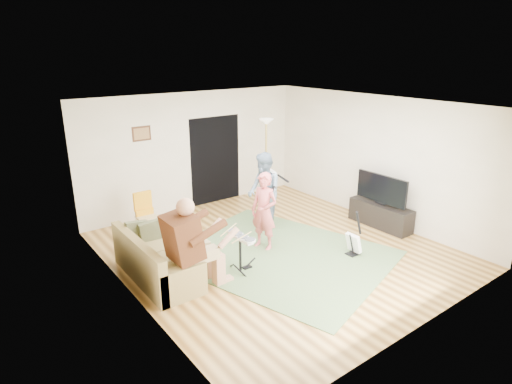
# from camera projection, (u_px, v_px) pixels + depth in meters

# --- Properties ---
(floor) EXTENTS (6.00, 6.00, 0.00)m
(floor) POSITION_uv_depth(u_px,v_px,m) (276.00, 250.00, 8.06)
(floor) COLOR brown
(floor) RESTS_ON ground
(walls) EXTENTS (5.50, 6.00, 2.70)m
(walls) POSITION_uv_depth(u_px,v_px,m) (277.00, 181.00, 7.63)
(walls) COLOR silver
(walls) RESTS_ON floor
(ceiling) EXTENTS (6.00, 6.00, 0.00)m
(ceiling) POSITION_uv_depth(u_px,v_px,m) (278.00, 105.00, 7.21)
(ceiling) COLOR white
(ceiling) RESTS_ON walls
(window_blinds) EXTENTS (0.00, 2.05, 2.05)m
(window_blinds) POSITION_uv_depth(u_px,v_px,m) (122.00, 198.00, 6.16)
(window_blinds) COLOR brown
(window_blinds) RESTS_ON walls
(doorway) EXTENTS (2.10, 0.00, 2.10)m
(doorway) POSITION_uv_depth(u_px,v_px,m) (215.00, 160.00, 10.31)
(doorway) COLOR black
(doorway) RESTS_ON walls
(picture_frame) EXTENTS (0.42, 0.03, 0.32)m
(picture_frame) POSITION_uv_depth(u_px,v_px,m) (141.00, 134.00, 9.01)
(picture_frame) COLOR #3F2314
(picture_frame) RESTS_ON walls
(area_rug) EXTENTS (3.99, 4.46, 0.02)m
(area_rug) POSITION_uv_depth(u_px,v_px,m) (279.00, 255.00, 7.84)
(area_rug) COLOR #516F44
(area_rug) RESTS_ON floor
(sofa) EXTENTS (0.78, 1.89, 0.77)m
(sofa) POSITION_uv_depth(u_px,v_px,m) (153.00, 265.00, 6.97)
(sofa) COLOR #95814A
(sofa) RESTS_ON floor
(drummer) EXTENTS (0.99, 0.55, 1.52)m
(drummer) POSITION_uv_depth(u_px,v_px,m) (195.00, 253.00, 6.62)
(drummer) COLOR #572D18
(drummer) RESTS_ON sofa
(drum_kit) EXTENTS (0.37, 0.66, 0.68)m
(drum_kit) POSITION_uv_depth(u_px,v_px,m) (240.00, 255.00, 7.20)
(drum_kit) COLOR black
(drum_kit) RESTS_ON floor
(singer) EXTENTS (0.50, 0.62, 1.48)m
(singer) POSITION_uv_depth(u_px,v_px,m) (264.00, 211.00, 7.92)
(singer) COLOR #CF5A5D
(singer) RESTS_ON floor
(microphone) EXTENTS (0.06, 0.06, 0.24)m
(microphone) POSITION_uv_depth(u_px,v_px,m) (273.00, 191.00, 7.92)
(microphone) COLOR black
(microphone) RESTS_ON singer
(guitarist) EXTENTS (0.83, 0.94, 1.62)m
(guitarist) POSITION_uv_depth(u_px,v_px,m) (264.00, 192.00, 8.78)
(guitarist) COLOR slate
(guitarist) RESTS_ON floor
(guitar_held) EXTENTS (0.29, 0.61, 0.26)m
(guitar_held) POSITION_uv_depth(u_px,v_px,m) (272.00, 176.00, 8.80)
(guitar_held) COLOR white
(guitar_held) RESTS_ON guitarist
(guitar_spare) EXTENTS (0.31, 0.28, 0.85)m
(guitar_spare) POSITION_uv_depth(u_px,v_px,m) (354.00, 243.00, 7.78)
(guitar_spare) COLOR black
(guitar_spare) RESTS_ON floor
(torchiere_lamp) EXTENTS (0.38, 0.38, 2.10)m
(torchiere_lamp) POSITION_uv_depth(u_px,v_px,m) (266.00, 147.00, 9.86)
(torchiere_lamp) COLOR black
(torchiere_lamp) RESTS_ON floor
(dining_chair) EXTENTS (0.39, 0.40, 0.90)m
(dining_chair) POSITION_uv_depth(u_px,v_px,m) (147.00, 221.00, 8.56)
(dining_chair) COLOR tan
(dining_chair) RESTS_ON floor
(tv_cabinet) EXTENTS (0.40, 1.40, 0.50)m
(tv_cabinet) POSITION_uv_depth(u_px,v_px,m) (380.00, 215.00, 9.07)
(tv_cabinet) COLOR black
(tv_cabinet) RESTS_ON floor
(television) EXTENTS (0.06, 1.20, 0.58)m
(television) POSITION_uv_depth(u_px,v_px,m) (382.00, 189.00, 8.85)
(television) COLOR black
(television) RESTS_ON tv_cabinet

